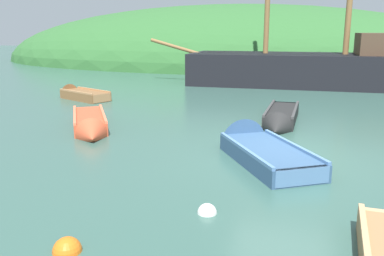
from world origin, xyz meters
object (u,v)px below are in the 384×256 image
object	(u,v)px
rowboat_far	(90,126)
buoy_white	(207,213)
sailing_ship	(310,74)
rowboat_center	(257,151)
rowboat_outer_left	(79,96)
rowboat_portside	(280,120)
buoy_orange	(67,251)

from	to	relation	value
rowboat_far	buoy_white	bearing A→B (deg)	14.10
sailing_ship	rowboat_center	world-z (taller)	sailing_ship
buoy_white	rowboat_center	bearing A→B (deg)	83.64
rowboat_outer_left	rowboat_portside	distance (m)	9.34
rowboat_far	rowboat_outer_left	bearing A→B (deg)	-177.85
rowboat_portside	buoy_orange	distance (m)	9.18
buoy_white	rowboat_portside	bearing A→B (deg)	84.79
rowboat_portside	rowboat_center	bearing A→B (deg)	-3.20
rowboat_far	buoy_orange	distance (m)	7.24
rowboat_outer_left	rowboat_portside	world-z (taller)	rowboat_outer_left
rowboat_center	rowboat_portside	bearing A→B (deg)	-35.93
rowboat_far	rowboat_center	world-z (taller)	rowboat_center
rowboat_portside	buoy_orange	bearing A→B (deg)	-12.98
rowboat_center	rowboat_outer_left	world-z (taller)	rowboat_center
sailing_ship	buoy_white	world-z (taller)	sailing_ship
rowboat_outer_left	rowboat_center	bearing A→B (deg)	168.36
buoy_orange	rowboat_far	bearing A→B (deg)	117.03
sailing_ship	rowboat_portside	world-z (taller)	sailing_ship
sailing_ship	rowboat_outer_left	bearing A→B (deg)	36.13
rowboat_portside	buoy_white	world-z (taller)	rowboat_portside
rowboat_outer_left	rowboat_far	bearing A→B (deg)	148.71
rowboat_center	rowboat_portside	world-z (taller)	rowboat_center
rowboat_far	rowboat_outer_left	world-z (taller)	rowboat_outer_left
rowboat_far	rowboat_portside	xyz separation A→B (m)	(5.50, 2.46, 0.01)
buoy_white	rowboat_outer_left	bearing A→B (deg)	129.98
sailing_ship	rowboat_center	size ratio (longest dim) A/B	4.08
rowboat_portside	rowboat_outer_left	bearing A→B (deg)	-105.83
rowboat_far	rowboat_center	distance (m)	5.38
rowboat_far	rowboat_portside	bearing A→B (deg)	82.55
rowboat_outer_left	rowboat_portside	xyz separation A→B (m)	(8.95, -2.70, 0.01)
buoy_orange	buoy_white	xyz separation A→B (m)	(1.55, 1.72, 0.00)
sailing_ship	rowboat_center	bearing A→B (deg)	84.48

